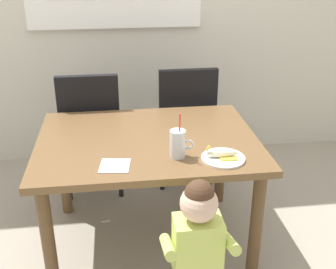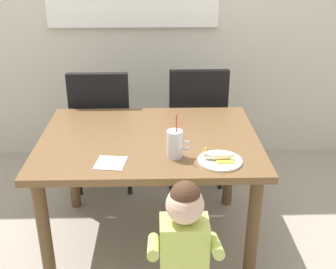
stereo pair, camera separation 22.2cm
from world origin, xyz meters
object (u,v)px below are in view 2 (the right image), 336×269
at_px(peeled_banana, 219,156).
at_px(dining_chair_left, 103,124).
at_px(toddler_standing, 184,242).
at_px(milk_cup, 175,146).
at_px(paper_napkin, 111,163).
at_px(dining_chair_right, 196,120).
at_px(dining_table, 149,152).
at_px(snack_plate, 220,161).

bearing_deg(peeled_banana, dining_chair_left, 126.97).
bearing_deg(peeled_banana, toddler_standing, -117.23).
height_order(milk_cup, paper_napkin, milk_cup).
bearing_deg(peeled_banana, dining_chair_right, 91.27).
height_order(dining_table, milk_cup, milk_cup).
bearing_deg(snack_plate, dining_chair_right, 91.49).
height_order(toddler_standing, paper_napkin, toddler_standing).
bearing_deg(peeled_banana, dining_table, 140.00).
xyz_separation_m(dining_table, snack_plate, (0.37, -0.31, 0.11)).
relative_size(toddler_standing, paper_napkin, 5.59).
distance_m(snack_plate, peeled_banana, 0.03).
height_order(dining_chair_left, milk_cup, milk_cup).
bearing_deg(dining_chair_left, dining_table, 118.67).
distance_m(dining_chair_right, toddler_standing, 1.42).
relative_size(dining_chair_right, peeled_banana, 5.57).
distance_m(dining_chair_right, snack_plate, 1.05).
height_order(milk_cup, peeled_banana, milk_cup).
height_order(dining_table, dining_chair_right, dining_chair_right).
bearing_deg(toddler_standing, snack_plate, 62.00).
xyz_separation_m(dining_chair_left, peeled_banana, (0.73, -0.96, 0.22)).
distance_m(milk_cup, peeled_banana, 0.24).
bearing_deg(dining_table, paper_napkin, -121.48).
xyz_separation_m(dining_chair_right, toddler_standing, (-0.18, -1.41, -0.02)).
xyz_separation_m(dining_table, paper_napkin, (-0.19, -0.31, 0.10)).
distance_m(dining_chair_right, milk_cup, 1.02).
relative_size(milk_cup, snack_plate, 1.10).
distance_m(dining_table, dining_chair_left, 0.75).
height_order(dining_chair_right, peeled_banana, dining_chair_right).
bearing_deg(dining_chair_left, toddler_standing, 111.18).
bearing_deg(milk_cup, peeled_banana, -13.84).
bearing_deg(peeled_banana, snack_plate, -50.33).
bearing_deg(dining_table, snack_plate, -40.13).
height_order(dining_table, dining_chair_left, dining_chair_left).
distance_m(dining_chair_left, snack_plate, 1.23).
distance_m(dining_chair_left, paper_napkin, 1.00).
height_order(dining_chair_left, snack_plate, dining_chair_left).
bearing_deg(snack_plate, milk_cup, 165.25).
xyz_separation_m(dining_chair_left, dining_chair_right, (0.70, 0.06, 0.00)).
bearing_deg(snack_plate, dining_table, 139.87).
distance_m(toddler_standing, milk_cup, 0.52).
height_order(dining_table, paper_napkin, paper_napkin).
bearing_deg(toddler_standing, peeled_banana, 62.77).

